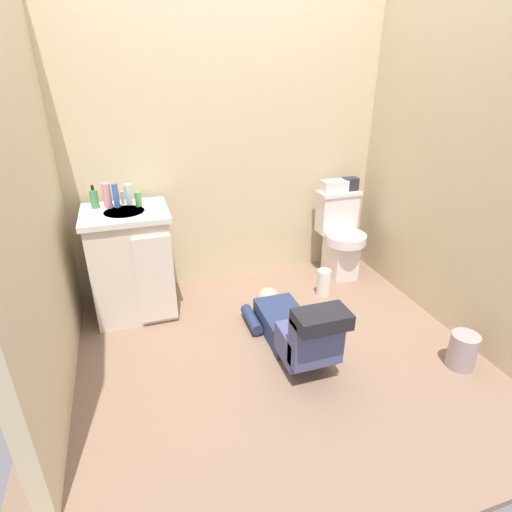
{
  "coord_description": "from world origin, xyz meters",
  "views": [
    {
      "loc": [
        -0.82,
        -2.25,
        1.77
      ],
      "look_at": [
        0.03,
        0.38,
        0.45
      ],
      "focal_mm": 28.79,
      "sensor_mm": 36.0,
      "label": 1
    }
  ],
  "objects_px": {
    "person_plumber": "(293,327)",
    "paper_towel_roll": "(324,282)",
    "tissue_box": "(335,186)",
    "bottle_green": "(138,199)",
    "toilet": "(340,236)",
    "toiletry_bag": "(350,184)",
    "faucet": "(122,198)",
    "bottle_clear": "(129,194)",
    "vanity_cabinet": "(132,262)",
    "bottle_blue": "(116,196)",
    "trash_can": "(462,351)",
    "soap_dispenser": "(94,199)",
    "bottle_pink": "(107,196)"
  },
  "relations": [
    {
      "from": "bottle_clear",
      "to": "trash_can",
      "type": "xyz_separation_m",
      "value": [
        1.87,
        -1.45,
        -0.78
      ]
    },
    {
      "from": "bottle_blue",
      "to": "faucet",
      "type": "bearing_deg",
      "value": 49.63
    },
    {
      "from": "tissue_box",
      "to": "bottle_green",
      "type": "bearing_deg",
      "value": -176.41
    },
    {
      "from": "bottle_blue",
      "to": "bottle_clear",
      "type": "relative_size",
      "value": 1.16
    },
    {
      "from": "bottle_pink",
      "to": "paper_towel_roll",
      "type": "distance_m",
      "value": 1.81
    },
    {
      "from": "faucet",
      "to": "bottle_pink",
      "type": "xyz_separation_m",
      "value": [
        -0.1,
        -0.04,
        0.04
      ]
    },
    {
      "from": "vanity_cabinet",
      "to": "bottle_green",
      "type": "bearing_deg",
      "value": 35.23
    },
    {
      "from": "faucet",
      "to": "soap_dispenser",
      "type": "height_order",
      "value": "soap_dispenser"
    },
    {
      "from": "bottle_blue",
      "to": "paper_towel_roll",
      "type": "distance_m",
      "value": 1.75
    },
    {
      "from": "toilet",
      "to": "faucet",
      "type": "distance_m",
      "value": 1.86
    },
    {
      "from": "toiletry_bag",
      "to": "person_plumber",
      "type": "bearing_deg",
      "value": -132.69
    },
    {
      "from": "person_plumber",
      "to": "trash_can",
      "type": "xyz_separation_m",
      "value": [
        0.95,
        -0.48,
        -0.06
      ]
    },
    {
      "from": "soap_dispenser",
      "to": "trash_can",
      "type": "height_order",
      "value": "soap_dispenser"
    },
    {
      "from": "person_plumber",
      "to": "bottle_green",
      "type": "relative_size",
      "value": 10.19
    },
    {
      "from": "person_plumber",
      "to": "paper_towel_roll",
      "type": "distance_m",
      "value": 0.79
    },
    {
      "from": "vanity_cabinet",
      "to": "faucet",
      "type": "height_order",
      "value": "faucet"
    },
    {
      "from": "bottle_pink",
      "to": "bottle_clear",
      "type": "relative_size",
      "value": 1.2
    },
    {
      "from": "trash_can",
      "to": "bottle_blue",
      "type": "bearing_deg",
      "value": 144.37
    },
    {
      "from": "trash_can",
      "to": "paper_towel_roll",
      "type": "height_order",
      "value": "trash_can"
    },
    {
      "from": "faucet",
      "to": "tissue_box",
      "type": "bearing_deg",
      "value": 1.0
    },
    {
      "from": "toilet",
      "to": "bottle_pink",
      "type": "xyz_separation_m",
      "value": [
        -1.89,
        0.02,
        0.54
      ]
    },
    {
      "from": "bottle_pink",
      "to": "trash_can",
      "type": "height_order",
      "value": "bottle_pink"
    },
    {
      "from": "bottle_clear",
      "to": "paper_towel_roll",
      "type": "xyz_separation_m",
      "value": [
        1.44,
        -0.37,
        -0.78
      ]
    },
    {
      "from": "toilet",
      "to": "bottle_pink",
      "type": "height_order",
      "value": "bottle_pink"
    },
    {
      "from": "bottle_blue",
      "to": "bottle_green",
      "type": "bearing_deg",
      "value": -8.88
    },
    {
      "from": "faucet",
      "to": "vanity_cabinet",
      "type": "bearing_deg",
      "value": -88.69
    },
    {
      "from": "toiletry_bag",
      "to": "bottle_pink",
      "type": "bearing_deg",
      "value": -177.89
    },
    {
      "from": "bottle_green",
      "to": "trash_can",
      "type": "bearing_deg",
      "value": -37.34
    },
    {
      "from": "toilet",
      "to": "toiletry_bag",
      "type": "relative_size",
      "value": 6.05
    },
    {
      "from": "bottle_pink",
      "to": "bottle_blue",
      "type": "distance_m",
      "value": 0.06
    },
    {
      "from": "toiletry_bag",
      "to": "bottle_blue",
      "type": "relative_size",
      "value": 0.72
    },
    {
      "from": "toiletry_bag",
      "to": "vanity_cabinet",
      "type": "bearing_deg",
      "value": -174.66
    },
    {
      "from": "bottle_clear",
      "to": "faucet",
      "type": "bearing_deg",
      "value": 170.48
    },
    {
      "from": "vanity_cabinet",
      "to": "person_plumber",
      "type": "xyz_separation_m",
      "value": [
        0.96,
        -0.83,
        -0.24
      ]
    },
    {
      "from": "toiletry_bag",
      "to": "trash_can",
      "type": "distance_m",
      "value": 1.64
    },
    {
      "from": "toiletry_bag",
      "to": "trash_can",
      "type": "xyz_separation_m",
      "value": [
        0.03,
        -1.49,
        -0.69
      ]
    },
    {
      "from": "toilet",
      "to": "toiletry_bag",
      "type": "xyz_separation_m",
      "value": [
        0.11,
        0.09,
        0.44
      ]
    },
    {
      "from": "toilet",
      "to": "bottle_pink",
      "type": "bearing_deg",
      "value": 179.48
    },
    {
      "from": "vanity_cabinet",
      "to": "bottle_green",
      "type": "relative_size",
      "value": 7.85
    },
    {
      "from": "trash_can",
      "to": "paper_towel_roll",
      "type": "bearing_deg",
      "value": 111.97
    },
    {
      "from": "bottle_blue",
      "to": "paper_towel_roll",
      "type": "height_order",
      "value": "bottle_blue"
    },
    {
      "from": "toilet",
      "to": "bottle_green",
      "type": "height_order",
      "value": "bottle_green"
    },
    {
      "from": "vanity_cabinet",
      "to": "tissue_box",
      "type": "height_order",
      "value": "tissue_box"
    },
    {
      "from": "tissue_box",
      "to": "bottle_clear",
      "type": "height_order",
      "value": "bottle_clear"
    },
    {
      "from": "toilet",
      "to": "bottle_blue",
      "type": "distance_m",
      "value": 1.91
    },
    {
      "from": "faucet",
      "to": "bottle_clear",
      "type": "distance_m",
      "value": 0.05
    },
    {
      "from": "tissue_box",
      "to": "soap_dispenser",
      "type": "distance_m",
      "value": 1.93
    },
    {
      "from": "toilet",
      "to": "soap_dispenser",
      "type": "relative_size",
      "value": 4.52
    },
    {
      "from": "toiletry_bag",
      "to": "bottle_green",
      "type": "relative_size",
      "value": 1.19
    },
    {
      "from": "soap_dispenser",
      "to": "bottle_clear",
      "type": "xyz_separation_m",
      "value": [
        0.24,
        0.01,
        0.01
      ]
    }
  ]
}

